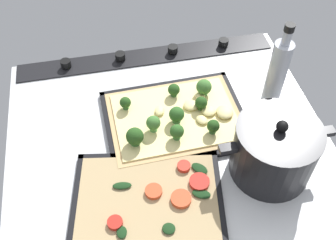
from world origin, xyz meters
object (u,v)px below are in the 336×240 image
(baking_tray_back, at_px, (148,208))
(oil_bottle, at_px, (276,75))
(baking_tray_front, at_px, (175,120))
(veggie_pizza_back, at_px, (151,205))
(broccoli_pizza, at_px, (176,116))
(cooking_pot, at_px, (274,150))

(baking_tray_back, height_order, oil_bottle, oil_bottle)
(baking_tray_front, distance_m, veggie_pizza_back, 0.24)
(broccoli_pizza, distance_m, oil_bottle, 0.25)
(veggie_pizza_back, relative_size, cooking_pot, 1.32)
(baking_tray_front, xyz_separation_m, cooking_pot, (-0.17, 0.18, 0.06))
(baking_tray_front, distance_m, cooking_pot, 0.25)
(veggie_pizza_back, xyz_separation_m, cooking_pot, (-0.27, -0.04, 0.06))
(baking_tray_back, relative_size, oil_bottle, 1.44)
(broccoli_pizza, relative_size, cooking_pot, 1.30)
(baking_tray_front, height_order, broccoli_pizza, broccoli_pizza)
(baking_tray_back, distance_m, oil_bottle, 0.42)
(broccoli_pizza, xyz_separation_m, baking_tray_back, (0.11, 0.22, -0.02))
(baking_tray_back, xyz_separation_m, cooking_pot, (-0.28, -0.04, 0.06))
(veggie_pizza_back, distance_m, cooking_pot, 0.28)
(cooking_pot, bearing_deg, oil_bottle, -111.07)
(baking_tray_front, distance_m, broccoli_pizza, 0.02)
(baking_tray_back, bearing_deg, baking_tray_front, -115.66)
(cooking_pot, relative_size, oil_bottle, 1.00)
(baking_tray_front, bearing_deg, veggie_pizza_back, 65.55)
(baking_tray_front, height_order, cooking_pot, cooking_pot)
(broccoli_pizza, distance_m, baking_tray_back, 0.24)
(baking_tray_back, bearing_deg, broccoli_pizza, -116.33)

